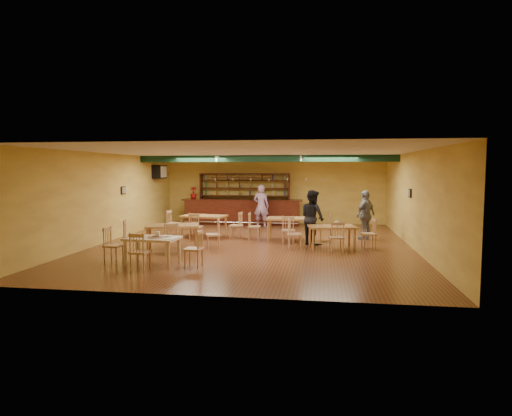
% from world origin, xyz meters
% --- Properties ---
extents(floor, '(12.00, 12.00, 0.00)m').
position_xyz_m(floor, '(0.00, 0.00, 0.00)').
color(floor, '#552D18').
rests_on(floor, ground).
extents(ceiling_beam, '(10.00, 0.30, 0.25)m').
position_xyz_m(ceiling_beam, '(0.00, 2.80, 2.87)').
color(ceiling_beam, black).
rests_on(ceiling_beam, ceiling).
extents(track_rail_left, '(0.05, 2.50, 0.05)m').
position_xyz_m(track_rail_left, '(-1.80, 3.40, 2.94)').
color(track_rail_left, white).
rests_on(track_rail_left, ceiling).
extents(track_rail_right, '(0.05, 2.50, 0.05)m').
position_xyz_m(track_rail_right, '(1.40, 3.40, 2.94)').
color(track_rail_right, white).
rests_on(track_rail_right, ceiling).
extents(ac_unit, '(0.34, 0.70, 0.48)m').
position_xyz_m(ac_unit, '(-4.80, 4.20, 2.35)').
color(ac_unit, white).
rests_on(ac_unit, wall_left).
extents(picture_left, '(0.04, 0.34, 0.28)m').
position_xyz_m(picture_left, '(-4.97, 1.00, 1.70)').
color(picture_left, black).
rests_on(picture_left, wall_left).
extents(picture_right, '(0.04, 0.34, 0.28)m').
position_xyz_m(picture_right, '(4.97, 0.50, 1.70)').
color(picture_right, black).
rests_on(picture_right, wall_right).
extents(bar_counter, '(5.37, 0.85, 1.13)m').
position_xyz_m(bar_counter, '(-1.33, 5.15, 0.56)').
color(bar_counter, '#37110B').
rests_on(bar_counter, ground).
extents(back_bar_hutch, '(4.15, 0.40, 2.28)m').
position_xyz_m(back_bar_hutch, '(-1.33, 5.78, 1.14)').
color(back_bar_hutch, '#37110B').
rests_on(back_bar_hutch, ground).
extents(poinsettia, '(0.38, 0.38, 0.54)m').
position_xyz_m(poinsettia, '(-3.57, 5.15, 1.40)').
color(poinsettia, '#A10E10').
rests_on(poinsettia, bar_counter).
extents(dining_table_a, '(1.67, 1.13, 0.78)m').
position_xyz_m(dining_table_a, '(-2.07, 1.41, 0.39)').
color(dining_table_a, '#A6713B').
rests_on(dining_table_a, ground).
extents(dining_table_b, '(1.59, 0.97, 0.79)m').
position_xyz_m(dining_table_b, '(1.09, 1.04, 0.39)').
color(dining_table_b, '#A6713B').
rests_on(dining_table_b, ground).
extents(dining_table_c, '(1.78, 1.36, 0.78)m').
position_xyz_m(dining_table_c, '(-2.29, -1.38, 0.39)').
color(dining_table_c, '#A6713B').
rests_on(dining_table_c, ground).
extents(dining_table_d, '(1.55, 1.09, 0.71)m').
position_xyz_m(dining_table_d, '(2.51, -0.37, 0.36)').
color(dining_table_d, '#A6713B').
rests_on(dining_table_d, ground).
extents(near_table, '(1.39, 0.95, 0.71)m').
position_xyz_m(near_table, '(-2.11, -3.44, 0.36)').
color(near_table, '#C9AE87').
rests_on(near_table, ground).
extents(pizza_tray, '(0.45, 0.45, 0.01)m').
position_xyz_m(pizza_tray, '(-2.01, -3.44, 0.72)').
color(pizza_tray, silver).
rests_on(pizza_tray, near_table).
extents(parmesan_shaker, '(0.08, 0.08, 0.11)m').
position_xyz_m(parmesan_shaker, '(-2.54, -3.58, 0.77)').
color(parmesan_shaker, '#EAE5C6').
rests_on(parmesan_shaker, near_table).
extents(napkin_stack, '(0.24, 0.20, 0.03)m').
position_xyz_m(napkin_stack, '(-1.77, -3.25, 0.73)').
color(napkin_stack, white).
rests_on(napkin_stack, near_table).
extents(pizza_server, '(0.33, 0.18, 0.00)m').
position_xyz_m(pizza_server, '(-1.87, -3.39, 0.73)').
color(pizza_server, silver).
rests_on(pizza_server, pizza_tray).
extents(side_plate, '(0.23, 0.23, 0.01)m').
position_xyz_m(side_plate, '(-1.58, -3.63, 0.72)').
color(side_plate, white).
rests_on(side_plate, near_table).
extents(patron_bar, '(0.71, 0.52, 1.82)m').
position_xyz_m(patron_bar, '(-0.36, 4.33, 0.91)').
color(patron_bar, '#984EAA').
rests_on(patron_bar, ground).
extents(patron_right_a, '(1.07, 1.11, 1.79)m').
position_xyz_m(patron_right_a, '(1.89, 0.24, 0.90)').
color(patron_right_a, black).
rests_on(patron_right_a, ground).
extents(patron_right_b, '(0.96, 1.05, 1.73)m').
position_xyz_m(patron_right_b, '(3.71, 1.63, 0.86)').
color(patron_right_b, slate).
rests_on(patron_right_b, ground).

